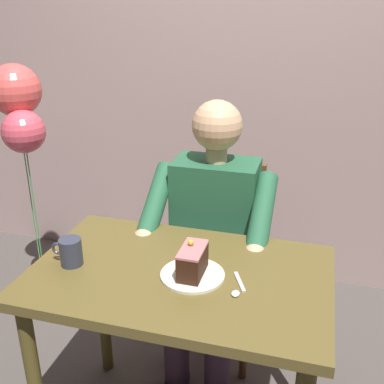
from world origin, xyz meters
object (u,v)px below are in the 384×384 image
Objects in this scene: dining_table at (180,298)px; cake_slice at (193,261)px; seated_person at (211,239)px; chair at (219,249)px; dessert_spoon at (237,288)px; balloon_display at (23,127)px; coffee_cup at (70,251)px.

dining_table is 7.13× the size of cake_slice.
cake_slice is at bearing 96.13° from seated_person.
dessert_spoon is at bearing 107.03° from chair.
chair is at bearing -72.97° from dessert_spoon.
cake_slice is 1.28m from balloon_display.
dining_table is 0.81× the size of seated_person.
coffee_cup is (0.37, 0.06, 0.16)m from dining_table.
chair is at bearing -90.00° from seated_person.
chair is 0.83m from coffee_cup.
dessert_spoon is 0.11× the size of balloon_display.
dining_table is 0.45m from seated_person.
seated_person is at bearing -67.55° from dessert_spoon.
coffee_cup is at bearing 5.37° from cake_slice.
seated_person is 0.65m from coffee_cup.
coffee_cup is at bearing 8.72° from dining_table.
cake_slice reaches higher than dining_table.
dining_table is 7.14× the size of dessert_spoon.
balloon_display reaches higher than seated_person.
balloon_display is at bearing -29.87° from dessert_spoon.
dessert_spoon is (-0.16, 0.03, -0.05)m from cake_slice.
balloon_display is at bearing -32.16° from cake_slice.
chair reaches higher than cake_slice.
balloon_display is at bearing -11.34° from seated_person.
dining_table is at bearing -171.28° from coffee_cup.
dessert_spoon is (-0.21, 0.05, 0.11)m from dining_table.
dining_table is 0.41m from coffee_cup.
chair is at bearing -85.53° from cake_slice.
balloon_display is (1.22, -0.70, 0.26)m from dessert_spoon.
dessert_spoon reaches higher than dining_table.
cake_slice is 1.26× the size of coffee_cup.
dessert_spoon is at bearing 166.69° from dining_table.
seated_person reaches higher than coffee_cup.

